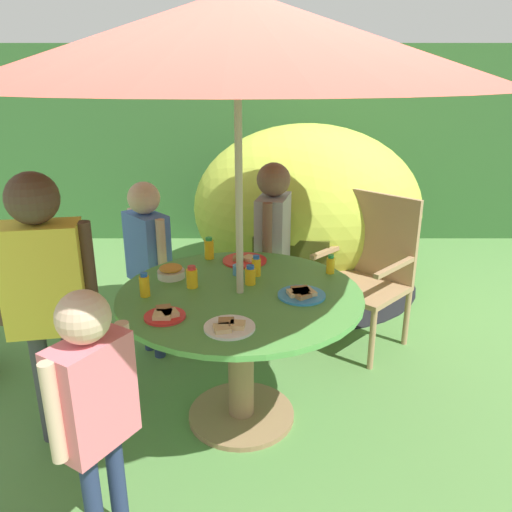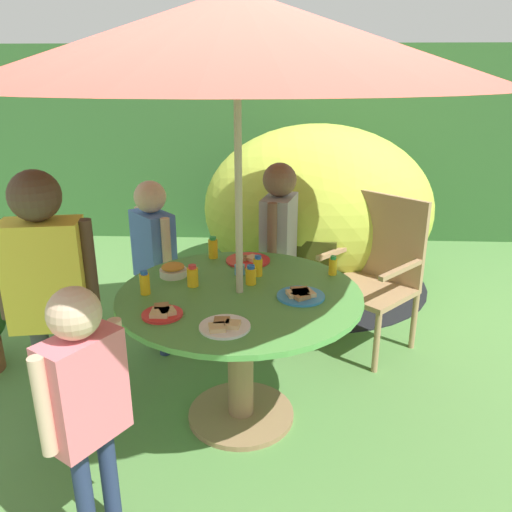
{
  "view_description": "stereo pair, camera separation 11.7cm",
  "coord_description": "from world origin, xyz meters",
  "px_view_note": "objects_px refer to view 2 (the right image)",
  "views": [
    {
      "loc": [
        0.08,
        -2.38,
        1.81
      ],
      "look_at": [
        0.07,
        0.2,
        0.88
      ],
      "focal_mm": 35.99,
      "sensor_mm": 36.0,
      "label": 1
    },
    {
      "loc": [
        0.2,
        -2.38,
        1.81
      ],
      "look_at": [
        0.07,
        0.2,
        0.88
      ],
      "focal_mm": 35.99,
      "sensor_mm": 36.0,
      "label": 2
    }
  ],
  "objects_px": {
    "plate_front_edge": "(224,326)",
    "plate_mid_right": "(248,260)",
    "snack_bowl": "(173,270)",
    "juice_bottle_far_right": "(251,275)",
    "patio_umbrella": "(237,38)",
    "child_in_blue_shirt": "(154,247)",
    "juice_bottle_mid_left": "(333,266)",
    "plate_near_left": "(162,313)",
    "juice_bottle_center_back": "(258,266)",
    "juice_bottle_center_front": "(193,276)",
    "juice_bottle_far_left": "(145,283)",
    "garden_table": "(240,328)",
    "child_in_yellow_shirt": "(46,275)",
    "child_in_pink_shirt": "(84,389)",
    "plate_back_edge": "(301,295)",
    "juice_bottle_near_right": "(213,248)",
    "dome_tent": "(317,208)",
    "cup_near": "(240,269)",
    "child_in_grey_shirt": "(279,233)",
    "wooden_chair": "(378,267)"
  },
  "relations": [
    {
      "from": "plate_front_edge",
      "to": "plate_mid_right",
      "type": "bearing_deg",
      "value": 86.58
    },
    {
      "from": "snack_bowl",
      "to": "juice_bottle_far_right",
      "type": "xyz_separation_m",
      "value": [
        0.43,
        -0.09,
        0.01
      ]
    },
    {
      "from": "patio_umbrella",
      "to": "child_in_blue_shirt",
      "type": "relative_size",
      "value": 1.99
    },
    {
      "from": "juice_bottle_mid_left",
      "to": "plate_mid_right",
      "type": "bearing_deg",
      "value": 159.05
    },
    {
      "from": "plate_near_left",
      "to": "plate_mid_right",
      "type": "bearing_deg",
      "value": 64.49
    },
    {
      "from": "juice_bottle_far_right",
      "to": "juice_bottle_center_back",
      "type": "relative_size",
      "value": 0.91
    },
    {
      "from": "child_in_blue_shirt",
      "to": "juice_bottle_center_front",
      "type": "distance_m",
      "value": 0.72
    },
    {
      "from": "plate_front_edge",
      "to": "juice_bottle_far_left",
      "type": "relative_size",
      "value": 1.82
    },
    {
      "from": "garden_table",
      "to": "plate_front_edge",
      "type": "distance_m",
      "value": 0.45
    },
    {
      "from": "plate_mid_right",
      "to": "juice_bottle_center_back",
      "type": "bearing_deg",
      "value": -72.87
    },
    {
      "from": "child_in_yellow_shirt",
      "to": "juice_bottle_far_left",
      "type": "xyz_separation_m",
      "value": [
        0.44,
        0.12,
        -0.08
      ]
    },
    {
      "from": "child_in_pink_shirt",
      "to": "plate_back_edge",
      "type": "xyz_separation_m",
      "value": [
        0.82,
        0.76,
        0.05
      ]
    },
    {
      "from": "child_in_pink_shirt",
      "to": "juice_bottle_far_right",
      "type": "bearing_deg",
      "value": 0.73
    },
    {
      "from": "garden_table",
      "to": "patio_umbrella",
      "type": "xyz_separation_m",
      "value": [
        0.0,
        0.0,
        1.39
      ]
    },
    {
      "from": "juice_bottle_far_right",
      "to": "juice_bottle_center_front",
      "type": "xyz_separation_m",
      "value": [
        -0.3,
        -0.04,
        0.01
      ]
    },
    {
      "from": "juice_bottle_mid_left",
      "to": "juice_bottle_near_right",
      "type": "bearing_deg",
      "value": 161.09
    },
    {
      "from": "snack_bowl",
      "to": "juice_bottle_far_right",
      "type": "bearing_deg",
      "value": -11.95
    },
    {
      "from": "child_in_blue_shirt",
      "to": "juice_bottle_near_right",
      "type": "height_order",
      "value": "child_in_blue_shirt"
    },
    {
      "from": "plate_near_left",
      "to": "juice_bottle_far_right",
      "type": "distance_m",
      "value": 0.55
    },
    {
      "from": "patio_umbrella",
      "to": "juice_bottle_center_front",
      "type": "height_order",
      "value": "patio_umbrella"
    },
    {
      "from": "patio_umbrella",
      "to": "dome_tent",
      "type": "relative_size",
      "value": 1.0
    },
    {
      "from": "juice_bottle_center_back",
      "to": "plate_mid_right",
      "type": "bearing_deg",
      "value": 107.13
    },
    {
      "from": "garden_table",
      "to": "cup_near",
      "type": "bearing_deg",
      "value": 94.49
    },
    {
      "from": "child_in_grey_shirt",
      "to": "cup_near",
      "type": "distance_m",
      "value": 0.63
    },
    {
      "from": "juice_bottle_far_left",
      "to": "wooden_chair",
      "type": "bearing_deg",
      "value": 35.11
    },
    {
      "from": "juice_bottle_near_right",
      "to": "juice_bottle_far_left",
      "type": "relative_size",
      "value": 1.06
    },
    {
      "from": "child_in_blue_shirt",
      "to": "cup_near",
      "type": "height_order",
      "value": "child_in_blue_shirt"
    },
    {
      "from": "wooden_chair",
      "to": "juice_bottle_mid_left",
      "type": "relative_size",
      "value": 9.66
    },
    {
      "from": "juice_bottle_center_back",
      "to": "garden_table",
      "type": "bearing_deg",
      "value": -109.86
    },
    {
      "from": "child_in_pink_shirt",
      "to": "juice_bottle_center_back",
      "type": "relative_size",
      "value": 9.57
    },
    {
      "from": "snack_bowl",
      "to": "juice_bottle_center_front",
      "type": "distance_m",
      "value": 0.19
    },
    {
      "from": "dome_tent",
      "to": "plate_front_edge",
      "type": "height_order",
      "value": "dome_tent"
    },
    {
      "from": "child_in_grey_shirt",
      "to": "juice_bottle_mid_left",
      "type": "height_order",
      "value": "child_in_grey_shirt"
    },
    {
      "from": "patio_umbrella",
      "to": "dome_tent",
      "type": "bearing_deg",
      "value": 75.22
    },
    {
      "from": "garden_table",
      "to": "wooden_chair",
      "type": "relative_size",
      "value": 1.2
    },
    {
      "from": "garden_table",
      "to": "juice_bottle_center_back",
      "type": "bearing_deg",
      "value": 70.14
    },
    {
      "from": "garden_table",
      "to": "dome_tent",
      "type": "height_order",
      "value": "dome_tent"
    },
    {
      "from": "garden_table",
      "to": "juice_bottle_near_right",
      "type": "height_order",
      "value": "juice_bottle_near_right"
    },
    {
      "from": "child_in_grey_shirt",
      "to": "juice_bottle_center_back",
      "type": "xyz_separation_m",
      "value": [
        -0.11,
        -0.61,
        -0.0
      ]
    },
    {
      "from": "dome_tent",
      "to": "plate_front_edge",
      "type": "relative_size",
      "value": 10.38
    },
    {
      "from": "wooden_chair",
      "to": "cup_near",
      "type": "height_order",
      "value": "wooden_chair"
    },
    {
      "from": "juice_bottle_near_right",
      "to": "juice_bottle_far_right",
      "type": "relative_size",
      "value": 1.25
    },
    {
      "from": "juice_bottle_far_right",
      "to": "juice_bottle_near_right",
      "type": "bearing_deg",
      "value": 122.33
    },
    {
      "from": "patio_umbrella",
      "to": "plate_mid_right",
      "type": "relative_size",
      "value": 9.02
    },
    {
      "from": "plate_front_edge",
      "to": "juice_bottle_far_right",
      "type": "height_order",
      "value": "juice_bottle_far_right"
    },
    {
      "from": "plate_back_edge",
      "to": "snack_bowl",
      "type": "bearing_deg",
      "value": 160.1
    },
    {
      "from": "snack_bowl",
      "to": "plate_mid_right",
      "type": "height_order",
      "value": "snack_bowl"
    },
    {
      "from": "patio_umbrella",
      "to": "plate_front_edge",
      "type": "relative_size",
      "value": 10.36
    },
    {
      "from": "juice_bottle_near_right",
      "to": "juice_bottle_far_right",
      "type": "xyz_separation_m",
      "value": [
        0.25,
        -0.39,
        -0.01
      ]
    },
    {
      "from": "child_in_blue_shirt",
      "to": "juice_bottle_far_right",
      "type": "xyz_separation_m",
      "value": [
        0.66,
        -0.59,
        0.05
      ]
    }
  ]
}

